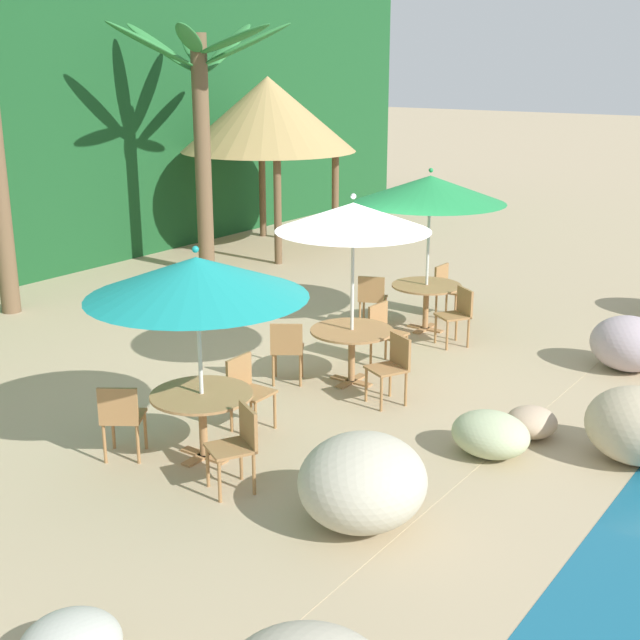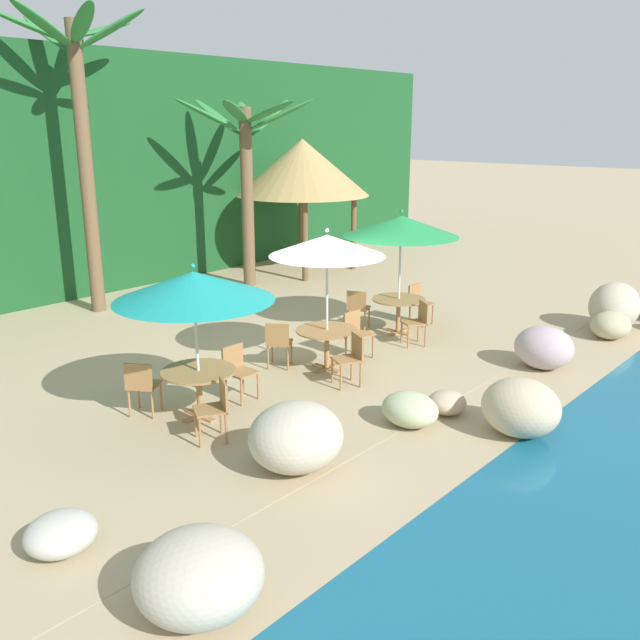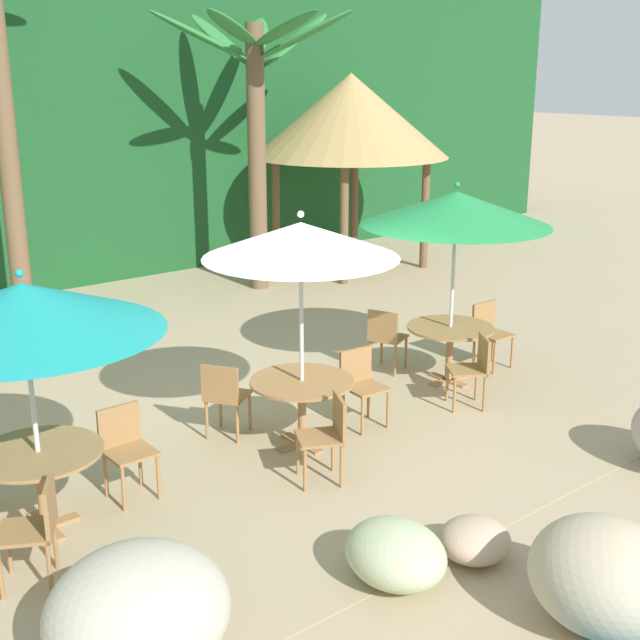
# 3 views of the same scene
# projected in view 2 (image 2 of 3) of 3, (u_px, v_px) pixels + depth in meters

# --- Properties ---
(ground_plane) EXTENTS (120.00, 120.00, 0.00)m
(ground_plane) POSITION_uv_depth(u_px,v_px,m) (325.00, 365.00, 12.34)
(ground_plane) COLOR tan
(terrace_deck) EXTENTS (18.00, 5.20, 0.01)m
(terrace_deck) POSITION_uv_depth(u_px,v_px,m) (325.00, 365.00, 12.34)
(terrace_deck) COLOR tan
(terrace_deck) RESTS_ON ground
(foliage_backdrop) EXTENTS (28.00, 2.40, 6.00)m
(foliage_backdrop) POSITION_uv_depth(u_px,v_px,m) (58.00, 173.00, 17.23)
(foliage_backdrop) COLOR #194C23
(foliage_backdrop) RESTS_ON ground
(rock_seawall) EXTENTS (14.99, 3.27, 1.02)m
(rock_seawall) POSITION_uv_depth(u_px,v_px,m) (508.00, 373.00, 10.91)
(rock_seawall) COLOR tan
(rock_seawall) RESTS_ON ground
(umbrella_teal) EXTENTS (2.31, 2.31, 2.34)m
(umbrella_teal) POSITION_uv_depth(u_px,v_px,m) (194.00, 286.00, 9.64)
(umbrella_teal) COLOR silver
(umbrella_teal) RESTS_ON ground
(dining_table_teal) EXTENTS (1.10, 1.10, 0.74)m
(dining_table_teal) POSITION_uv_depth(u_px,v_px,m) (199.00, 378.00, 10.03)
(dining_table_teal) COLOR #A37547
(dining_table_teal) RESTS_ON ground
(chair_teal_seaward) EXTENTS (0.42, 0.43, 0.87)m
(chair_teal_seaward) POSITION_uv_depth(u_px,v_px,m) (238.00, 368.00, 10.73)
(chair_teal_seaward) COLOR #9E7042
(chair_teal_seaward) RESTS_ON ground
(chair_teal_inland) EXTENTS (0.59, 0.59, 0.87)m
(chair_teal_inland) POSITION_uv_depth(u_px,v_px,m) (142.00, 384.00, 10.08)
(chair_teal_inland) COLOR #9E7042
(chair_teal_inland) RESTS_ON ground
(chair_teal_left) EXTENTS (0.58, 0.57, 0.87)m
(chair_teal_left) POSITION_uv_depth(u_px,v_px,m) (216.00, 406.00, 9.31)
(chair_teal_left) COLOR #9E7042
(chair_teal_left) RESTS_ON ground
(umbrella_white) EXTENTS (2.00, 2.00, 2.53)m
(umbrella_white) POSITION_uv_depth(u_px,v_px,m) (327.00, 246.00, 11.54)
(umbrella_white) COLOR silver
(umbrella_white) RESTS_ON ground
(dining_table_white) EXTENTS (1.10, 1.10, 0.74)m
(dining_table_white) POSITION_uv_depth(u_px,v_px,m) (327.00, 336.00, 11.99)
(dining_table_white) COLOR #A37547
(dining_table_white) RESTS_ON ground
(chair_white_seaward) EXTENTS (0.45, 0.46, 0.87)m
(chair_white_seaward) POSITION_uv_depth(u_px,v_px,m) (356.00, 331.00, 12.65)
(chair_white_seaward) COLOR #9E7042
(chair_white_seaward) RESTS_ON ground
(chair_white_inland) EXTENTS (0.59, 0.59, 0.87)m
(chair_white_inland) POSITION_uv_depth(u_px,v_px,m) (279.00, 341.00, 12.04)
(chair_white_inland) COLOR #9E7042
(chair_white_inland) RESTS_ON ground
(chair_white_left) EXTENTS (0.57, 0.57, 0.87)m
(chair_white_left) POSITION_uv_depth(u_px,v_px,m) (351.00, 356.00, 11.29)
(chair_white_left) COLOR #9E7042
(chair_white_left) RESTS_ON ground
(umbrella_green) EXTENTS (2.33, 2.33, 2.56)m
(umbrella_green) POSITION_uv_depth(u_px,v_px,m) (401.00, 226.00, 13.63)
(umbrella_green) COLOR silver
(umbrella_green) RESTS_ON ground
(dining_table_green) EXTENTS (1.10, 1.10, 0.74)m
(dining_table_green) POSITION_uv_depth(u_px,v_px,m) (399.00, 304.00, 14.09)
(dining_table_green) COLOR #A37547
(dining_table_green) RESTS_ON ground
(chair_green_seaward) EXTENTS (0.43, 0.44, 0.87)m
(chair_green_seaward) POSITION_uv_depth(u_px,v_px,m) (418.00, 301.00, 14.78)
(chair_green_seaward) COLOR #9E7042
(chair_green_seaward) RESTS_ON ground
(chair_green_inland) EXTENTS (0.56, 0.55, 0.87)m
(chair_green_inland) POSITION_uv_depth(u_px,v_px,m) (358.00, 307.00, 14.30)
(chair_green_inland) COLOR #9E7042
(chair_green_inland) RESTS_ON ground
(chair_green_left) EXTENTS (0.59, 0.59, 0.87)m
(chair_green_left) POSITION_uv_depth(u_px,v_px,m) (418.00, 320.00, 13.35)
(chair_green_left) COLOR #9E7042
(chair_green_left) RESTS_ON ground
(palm_tree_second) EXTENTS (3.29, 3.25, 6.55)m
(palm_tree_second) POSITION_uv_depth(u_px,v_px,m) (80.00, 111.00, 14.71)
(palm_tree_second) COLOR brown
(palm_tree_second) RESTS_ON ground
(palm_tree_third) EXTENTS (3.41, 3.59, 4.87)m
(palm_tree_third) POSITION_uv_depth(u_px,v_px,m) (247.00, 154.00, 17.46)
(palm_tree_third) COLOR brown
(palm_tree_third) RESTS_ON ground
(palapa_hut) EXTENTS (3.86, 3.86, 3.79)m
(palapa_hut) POSITION_uv_depth(u_px,v_px,m) (302.00, 168.00, 19.55)
(palapa_hut) COLOR brown
(palapa_hut) RESTS_ON ground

